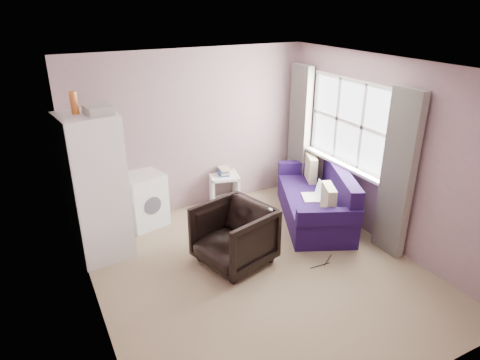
{
  "coord_description": "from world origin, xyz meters",
  "views": [
    {
      "loc": [
        -2.27,
        -3.88,
        3.15
      ],
      "look_at": [
        0.05,
        0.6,
        1.0
      ],
      "focal_mm": 32.0,
      "sensor_mm": 36.0,
      "label": 1
    }
  ],
  "objects_px": {
    "side_table": "(224,186)",
    "sofa": "(318,201)",
    "armchair": "(234,233)",
    "washing_machine": "(143,198)",
    "fridge": "(96,187)"
  },
  "relations": [
    {
      "from": "side_table",
      "to": "sofa",
      "type": "bearing_deg",
      "value": -48.84
    },
    {
      "from": "armchair",
      "to": "washing_machine",
      "type": "distance_m",
      "value": 1.71
    },
    {
      "from": "fridge",
      "to": "washing_machine",
      "type": "distance_m",
      "value": 1.06
    },
    {
      "from": "washing_machine",
      "to": "sofa",
      "type": "bearing_deg",
      "value": -39.52
    },
    {
      "from": "washing_machine",
      "to": "armchair",
      "type": "bearing_deg",
      "value": -79.55
    },
    {
      "from": "armchair",
      "to": "side_table",
      "type": "bearing_deg",
      "value": 143.35
    },
    {
      "from": "side_table",
      "to": "sofa",
      "type": "height_order",
      "value": "sofa"
    },
    {
      "from": "washing_machine",
      "to": "sofa",
      "type": "xyz_separation_m",
      "value": [
        2.4,
        -1.09,
        -0.11
      ]
    },
    {
      "from": "armchair",
      "to": "sofa",
      "type": "xyz_separation_m",
      "value": [
        1.66,
        0.46,
        -0.12
      ]
    },
    {
      "from": "fridge",
      "to": "sofa",
      "type": "height_order",
      "value": "fridge"
    },
    {
      "from": "fridge",
      "to": "side_table",
      "type": "height_order",
      "value": "fridge"
    },
    {
      "from": "armchair",
      "to": "washing_machine",
      "type": "relative_size",
      "value": 1.07
    },
    {
      "from": "fridge",
      "to": "armchair",
      "type": "bearing_deg",
      "value": -41.75
    },
    {
      "from": "sofa",
      "to": "washing_machine",
      "type": "bearing_deg",
      "value": -179.62
    },
    {
      "from": "side_table",
      "to": "armchair",
      "type": "bearing_deg",
      "value": -111.14
    }
  ]
}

